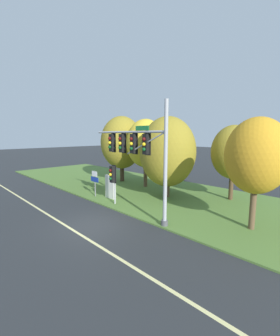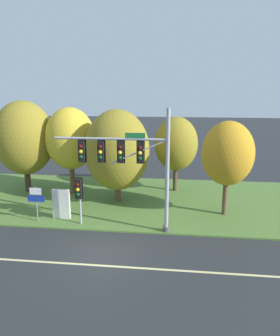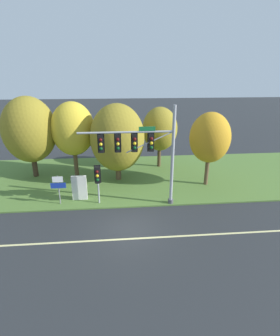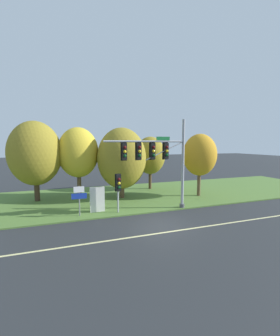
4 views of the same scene
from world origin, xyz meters
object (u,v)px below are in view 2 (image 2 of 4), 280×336
(tree_behind_signpost, at_px, (117,150))
(tree_tall_centre, at_px, (228,154))
(route_sign_post, at_px, (36,199))
(tree_mid_verge, at_px, (176,144))
(pedestrian_signal_near_kerb, at_px, (79,191))
(info_kiosk, at_px, (61,204))
(traffic_signal_mast, at_px, (129,159))
(tree_nearest_road, at_px, (24,138))
(tree_left_of_mast, at_px, (70,139))

(tree_behind_signpost, height_order, tree_tall_centre, tree_behind_signpost)
(route_sign_post, distance_m, tree_mid_verge, 11.41)
(route_sign_post, xyz_separation_m, tree_mid_verge, (8.44, 7.31, 2.36))
(tree_behind_signpost, relative_size, tree_tall_centre, 1.09)
(route_sign_post, bearing_deg, pedestrian_signal_near_kerb, -5.30)
(route_sign_post, height_order, info_kiosk, route_sign_post)
(traffic_signal_mast, relative_size, tree_behind_signpost, 1.06)
(traffic_signal_mast, xyz_separation_m, tree_tall_centre, (5.82, 3.11, -0.18))
(pedestrian_signal_near_kerb, distance_m, tree_tall_centre, 9.53)
(tree_behind_signpost, bearing_deg, tree_mid_verge, 36.17)
(tree_behind_signpost, xyz_separation_m, tree_mid_verge, (4.13, 3.02, 0.03))
(pedestrian_signal_near_kerb, bearing_deg, route_sign_post, 174.70)
(traffic_signal_mast, bearing_deg, route_sign_post, 174.32)
(pedestrian_signal_near_kerb, distance_m, tree_nearest_road, 8.83)
(route_sign_post, bearing_deg, traffic_signal_mast, -5.68)
(pedestrian_signal_near_kerb, relative_size, tree_tall_centre, 0.48)
(tree_tall_centre, height_order, info_kiosk, tree_tall_centre)
(traffic_signal_mast, height_order, route_sign_post, traffic_signal_mast)
(tree_left_of_mast, bearing_deg, route_sign_post, -94.47)
(tree_left_of_mast, height_order, tree_mid_verge, tree_left_of_mast)
(tree_nearest_road, distance_m, tree_left_of_mast, 3.73)
(pedestrian_signal_near_kerb, xyz_separation_m, tree_nearest_road, (-6.11, 5.99, 2.17))
(tree_tall_centre, xyz_separation_m, info_kiosk, (-10.37, -1.92, -3.12))
(info_kiosk, bearing_deg, traffic_signal_mast, -14.59)
(traffic_signal_mast, relative_size, tree_mid_verge, 1.19)
(traffic_signal_mast, height_order, tree_nearest_road, tree_nearest_road)
(route_sign_post, relative_size, tree_behind_signpost, 0.33)
(info_kiosk, bearing_deg, tree_mid_verge, 43.52)
(tree_left_of_mast, height_order, tree_tall_centre, tree_left_of_mast)
(tree_left_of_mast, xyz_separation_m, tree_mid_verge, (8.00, 1.64, -0.51))
(tree_nearest_road, xyz_separation_m, tree_left_of_mast, (3.72, -0.06, 0.03))
(route_sign_post, bearing_deg, tree_nearest_road, 119.81)
(route_sign_post, xyz_separation_m, tree_tall_centre, (11.74, 2.52, 2.61))
(tree_nearest_road, xyz_separation_m, info_kiosk, (4.65, -5.13, -3.35))
(tree_left_of_mast, relative_size, info_kiosk, 3.53)
(traffic_signal_mast, xyz_separation_m, route_sign_post, (-5.92, 0.59, -2.79))
(pedestrian_signal_near_kerb, xyz_separation_m, tree_mid_verge, (5.61, 7.57, 1.68))
(tree_mid_verge, bearing_deg, tree_behind_signpost, -143.83)
(traffic_signal_mast, distance_m, tree_nearest_road, 11.16)
(traffic_signal_mast, xyz_separation_m, info_kiosk, (-4.55, 1.18, -3.29))
(tree_nearest_road, height_order, tree_tall_centre, tree_nearest_road)
(traffic_signal_mast, relative_size, tree_tall_centre, 1.16)
(traffic_signal_mast, height_order, tree_tall_centre, traffic_signal_mast)
(pedestrian_signal_near_kerb, distance_m, info_kiosk, 2.06)
(route_sign_post, bearing_deg, tree_tall_centre, 12.11)
(route_sign_post, relative_size, tree_nearest_road, 0.31)
(tree_left_of_mast, height_order, info_kiosk, tree_left_of_mast)
(pedestrian_signal_near_kerb, distance_m, tree_left_of_mast, 6.76)
(traffic_signal_mast, height_order, pedestrian_signal_near_kerb, traffic_signal_mast)
(tree_nearest_road, distance_m, info_kiosk, 7.70)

